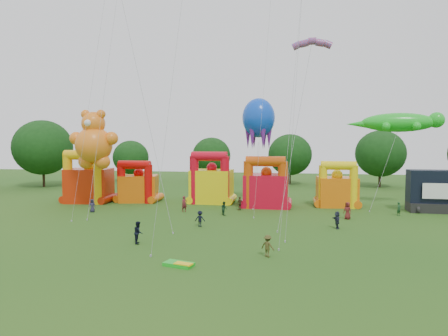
% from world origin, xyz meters
% --- Properties ---
extents(ground, '(160.00, 160.00, 0.00)m').
position_xyz_m(ground, '(0.00, 0.00, 0.00)').
color(ground, '#215016').
rests_on(ground, ground).
extents(tree_ring, '(119.49, 121.55, 12.07)m').
position_xyz_m(tree_ring, '(-1.14, 0.59, 6.26)').
color(tree_ring, '#352314').
rests_on(tree_ring, ground).
extents(bouncy_castle_0, '(6.19, 5.24, 7.14)m').
position_xyz_m(bouncy_castle_0, '(-19.03, 26.53, 2.70)').
color(bouncy_castle_0, red).
rests_on(bouncy_castle_0, ground).
extents(bouncy_castle_1, '(5.65, 4.89, 5.72)m').
position_xyz_m(bouncy_castle_1, '(-12.54, 28.21, 2.18)').
color(bouncy_castle_1, '#D25A0B').
rests_on(bouncy_castle_1, ground).
extents(bouncy_castle_2, '(5.44, 4.42, 6.96)m').
position_xyz_m(bouncy_castle_2, '(-2.39, 28.85, 2.63)').
color(bouncy_castle_2, yellow).
rests_on(bouncy_castle_2, ground).
extents(bouncy_castle_3, '(5.48, 4.41, 6.48)m').
position_xyz_m(bouncy_castle_3, '(5.09, 26.80, 2.45)').
color(bouncy_castle_3, red).
rests_on(bouncy_castle_3, ground).
extents(bouncy_castle_4, '(5.13, 4.30, 5.85)m').
position_xyz_m(bouncy_castle_4, '(13.96, 28.77, 2.24)').
color(bouncy_castle_4, orange).
rests_on(bouncy_castle_4, ground).
extents(stage_trailer, '(7.69, 3.12, 4.97)m').
position_xyz_m(stage_trailer, '(25.77, 26.91, 2.39)').
color(stage_trailer, black).
rests_on(stage_trailer, ground).
extents(teddy_bear_kite, '(6.29, 4.46, 12.26)m').
position_xyz_m(teddy_bear_kite, '(-15.73, 22.15, 8.22)').
color(teddy_bear_kite, orange).
rests_on(teddy_bear_kite, ground).
extents(gecko_kite, '(11.77, 6.75, 12.01)m').
position_xyz_m(gecko_kite, '(19.97, 28.54, 6.51)').
color(gecko_kite, green).
rests_on(gecko_kite, ground).
extents(octopus_kite, '(4.42, 8.69, 14.20)m').
position_xyz_m(octopus_kite, '(3.71, 30.69, 10.40)').
color(octopus_kite, blue).
rests_on(octopus_kite, ground).
extents(parafoil_kites, '(26.96, 14.17, 29.51)m').
position_xyz_m(parafoil_kites, '(-2.41, 14.05, 12.05)').
color(parafoil_kites, red).
rests_on(parafoil_kites, ground).
extents(diamond_kites, '(24.64, 22.25, 37.88)m').
position_xyz_m(diamond_kites, '(2.24, 14.01, 15.85)').
color(diamond_kites, red).
rests_on(diamond_kites, ground).
extents(folded_kite_bundle, '(2.19, 1.48, 0.31)m').
position_xyz_m(folded_kite_bundle, '(1.07, 1.95, 0.14)').
color(folded_kite_bundle, green).
rests_on(folded_kite_bundle, ground).
extents(spectator_0, '(0.82, 0.59, 1.55)m').
position_xyz_m(spectator_0, '(-14.72, 19.55, 0.77)').
color(spectator_0, '#24233A').
rests_on(spectator_0, ground).
extents(spectator_1, '(0.81, 0.79, 1.88)m').
position_xyz_m(spectator_1, '(-4.13, 21.63, 0.94)').
color(spectator_1, maroon).
rests_on(spectator_1, ground).
extents(spectator_2, '(0.91, 0.95, 1.54)m').
position_xyz_m(spectator_2, '(0.83, 20.47, 0.77)').
color(spectator_2, '#16371F').
rests_on(spectator_2, ground).
extents(spectator_3, '(1.02, 0.60, 1.57)m').
position_xyz_m(spectator_3, '(-0.41, 14.08, 0.78)').
color(spectator_3, black).
rests_on(spectator_3, ground).
extents(spectator_4, '(0.92, 1.00, 1.64)m').
position_xyz_m(spectator_4, '(2.15, 23.93, 0.82)').
color(spectator_4, '#403019').
rests_on(spectator_4, ground).
extents(spectator_5, '(0.80, 1.62, 1.68)m').
position_xyz_m(spectator_5, '(12.66, 15.57, 0.84)').
color(spectator_5, '#222739').
rests_on(spectator_5, ground).
extents(spectator_6, '(1.07, 1.01, 1.83)m').
position_xyz_m(spectator_6, '(14.24, 20.53, 0.92)').
color(spectator_6, maroon).
rests_on(spectator_6, ground).
extents(spectator_7, '(0.66, 0.64, 1.53)m').
position_xyz_m(spectator_7, '(20.17, 23.59, 0.76)').
color(spectator_7, '#193F1F').
rests_on(spectator_7, ground).
extents(spectator_8, '(0.93, 1.06, 1.83)m').
position_xyz_m(spectator_8, '(-3.91, 7.08, 0.91)').
color(spectator_8, black).
rests_on(spectator_8, ground).
extents(spectator_9, '(1.21, 1.02, 1.62)m').
position_xyz_m(spectator_9, '(6.76, 5.12, 0.81)').
color(spectator_9, '#423D1A').
rests_on(spectator_9, ground).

